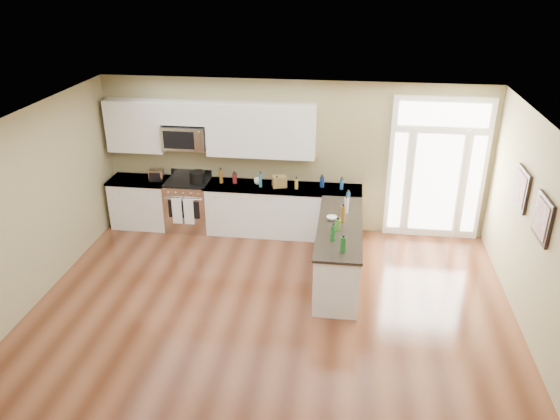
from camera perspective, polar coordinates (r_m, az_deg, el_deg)
name	(u,v)px	position (r m, az deg, el deg)	size (l,w,h in m)	color
ground	(257,364)	(7.18, -2.37, -15.82)	(8.00, 8.00, 0.00)	#4C2615
room_shell	(255,246)	(6.21, -2.64, -3.73)	(8.00, 8.00, 8.00)	#93895D
back_cabinet_left	(142,204)	(10.72, -14.25, 0.66)	(1.10, 0.66, 0.94)	silver
back_cabinet_right	(283,212)	(10.07, 0.29, -0.16)	(2.85, 0.66, 0.94)	silver
peninsula_cabinet	(339,253)	(8.71, 6.14, -4.54)	(0.69, 2.32, 0.94)	silver
upper_cabinet_left	(135,126)	(10.36, -14.87, 8.51)	(1.04, 0.33, 0.95)	silver
upper_cabinet_right	(261,130)	(9.74, -2.03, 8.31)	(1.94, 0.33, 0.95)	silver
upper_cabinet_short	(184,113)	(9.98, -10.01, 10.00)	(0.82, 0.33, 0.40)	silver
microwave	(185,137)	(10.06, -9.90, 7.52)	(0.78, 0.41, 0.42)	silver
entry_door	(437,169)	(10.03, 16.05, 4.10)	(1.70, 0.10, 2.60)	white
wall_art_near	(522,189)	(8.50, 23.92, 2.05)	(0.05, 0.58, 0.58)	black
wall_art_far	(543,219)	(7.62, 25.76, -0.82)	(0.05, 0.58, 0.58)	black
kitchen_range	(189,204)	(10.41, -9.48, 0.59)	(0.79, 0.70, 1.08)	silver
stockpot	(197,177)	(10.09, -8.62, 3.47)	(0.29, 0.29, 0.22)	black
toaster_oven	(157,175)	(10.35, -12.76, 3.59)	(0.26, 0.20, 0.22)	silver
cardboard_box	(279,181)	(9.82, -0.06, 3.01)	(0.25, 0.18, 0.20)	brown
bowl_left	(159,179)	(10.39, -12.53, 3.17)	(0.17, 0.17, 0.04)	white
bowl_peninsula	(332,218)	(8.62, 5.44, -0.84)	(0.17, 0.17, 0.05)	white
cup_counter	(258,181)	(9.96, -2.33, 3.04)	(0.14, 0.14, 0.11)	white
counter_bottles	(308,201)	(9.01, 3.00, 0.99)	(2.39, 2.44, 0.27)	#19591E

